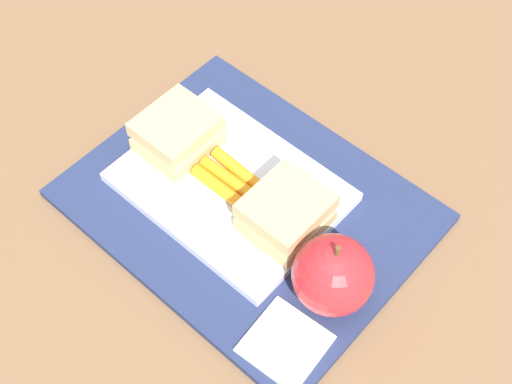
% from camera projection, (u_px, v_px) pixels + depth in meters
% --- Properties ---
extents(ground_plane, '(2.40, 2.40, 0.00)m').
position_uv_depth(ground_plane, '(247.00, 208.00, 0.76)').
color(ground_plane, brown).
extents(lunchbag_mat, '(0.36, 0.28, 0.01)m').
position_uv_depth(lunchbag_mat, '(247.00, 205.00, 0.75)').
color(lunchbag_mat, navy).
rests_on(lunchbag_mat, ground_plane).
extents(food_tray, '(0.23, 0.17, 0.01)m').
position_uv_depth(food_tray, '(230.00, 187.00, 0.75)').
color(food_tray, white).
rests_on(food_tray, lunchbag_mat).
extents(sandwich_half_left, '(0.07, 0.08, 0.04)m').
position_uv_depth(sandwich_half_left, '(177.00, 133.00, 0.76)').
color(sandwich_half_left, tan).
rests_on(sandwich_half_left, food_tray).
extents(sandwich_half_right, '(0.07, 0.08, 0.04)m').
position_uv_depth(sandwich_half_right, '(286.00, 213.00, 0.70)').
color(sandwich_half_right, tan).
rests_on(sandwich_half_right, food_tray).
extents(carrot_sticks_bundle, '(0.08, 0.04, 0.02)m').
position_uv_depth(carrot_sticks_bundle, '(230.00, 180.00, 0.74)').
color(carrot_sticks_bundle, orange).
rests_on(carrot_sticks_bundle, food_tray).
extents(apple, '(0.08, 0.08, 0.09)m').
position_uv_depth(apple, '(333.00, 275.00, 0.65)').
color(apple, red).
rests_on(apple, lunchbag_mat).
extents(paper_napkin, '(0.08, 0.08, 0.00)m').
position_uv_depth(paper_napkin, '(285.00, 343.00, 0.66)').
color(paper_napkin, white).
rests_on(paper_napkin, lunchbag_mat).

